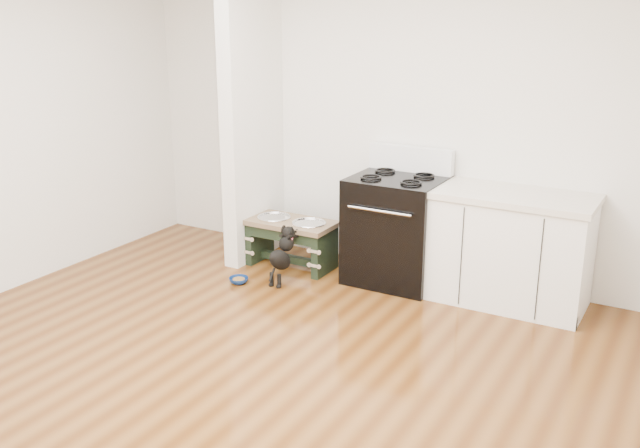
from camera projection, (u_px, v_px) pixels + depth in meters
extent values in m
plane|color=#4D280D|center=(221.00, 382.00, 4.56)|extent=(5.00, 5.00, 0.00)
plane|color=silver|center=(389.00, 119.00, 6.23)|extent=(5.00, 0.00, 5.00)
cube|color=silver|center=(252.00, 115.00, 6.46)|extent=(0.15, 0.80, 2.70)
cube|color=black|center=(396.00, 230.00, 6.10)|extent=(0.76, 0.65, 0.92)
cube|color=black|center=(380.00, 247.00, 5.86)|extent=(0.58, 0.02, 0.50)
cylinder|color=silver|center=(379.00, 211.00, 5.73)|extent=(0.56, 0.02, 0.02)
cube|color=white|center=(411.00, 159.00, 6.15)|extent=(0.76, 0.08, 0.22)
torus|color=black|center=(371.00, 177.00, 5.92)|extent=(0.18, 0.18, 0.02)
torus|color=black|center=(411.00, 183.00, 5.75)|extent=(0.18, 0.18, 0.02)
torus|color=black|center=(385.00, 171.00, 6.16)|extent=(0.18, 0.18, 0.02)
torus|color=black|center=(424.00, 176.00, 5.99)|extent=(0.18, 0.18, 0.02)
cube|color=white|center=(510.00, 252.00, 5.66)|extent=(1.20, 0.60, 0.86)
cube|color=beige|center=(515.00, 196.00, 5.53)|extent=(1.24, 0.64, 0.05)
cube|color=black|center=(497.00, 307.00, 5.56)|extent=(1.20, 0.06, 0.10)
cube|color=black|center=(260.00, 240.00, 6.67)|extent=(0.07, 0.38, 0.39)
cube|color=black|center=(325.00, 252.00, 6.34)|extent=(0.07, 0.38, 0.39)
cube|color=black|center=(281.00, 236.00, 6.32)|extent=(0.64, 0.03, 0.10)
cube|color=black|center=(292.00, 259.00, 6.55)|extent=(0.64, 0.07, 0.07)
cube|color=brown|center=(291.00, 223.00, 6.44)|extent=(0.80, 0.43, 0.04)
cylinder|color=silver|center=(274.00, 220.00, 6.53)|extent=(0.27, 0.27, 0.05)
cylinder|color=silver|center=(309.00, 226.00, 6.35)|extent=(0.27, 0.27, 0.05)
torus|color=silver|center=(274.00, 217.00, 6.52)|extent=(0.31, 0.31, 0.02)
torus|color=silver|center=(309.00, 223.00, 6.34)|extent=(0.31, 0.31, 0.02)
cylinder|color=black|center=(272.00, 279.00, 6.09)|extent=(0.04, 0.04, 0.12)
cylinder|color=black|center=(279.00, 281.00, 6.05)|extent=(0.04, 0.04, 0.12)
sphere|color=black|center=(271.00, 285.00, 6.09)|extent=(0.04, 0.04, 0.04)
sphere|color=black|center=(279.00, 286.00, 6.06)|extent=(0.04, 0.04, 0.04)
ellipsoid|color=black|center=(280.00, 260.00, 6.09)|extent=(0.14, 0.33, 0.29)
sphere|color=black|center=(286.00, 244.00, 6.14)|extent=(0.13, 0.13, 0.13)
sphere|color=black|center=(288.00, 233.00, 6.15)|extent=(0.11, 0.11, 0.11)
sphere|color=black|center=(290.00, 230.00, 6.23)|extent=(0.04, 0.04, 0.04)
sphere|color=black|center=(297.00, 231.00, 6.19)|extent=(0.04, 0.04, 0.04)
cylinder|color=black|center=(272.00, 275.00, 6.01)|extent=(0.02, 0.09, 0.11)
torus|color=#C93B50|center=(288.00, 238.00, 6.14)|extent=(0.11, 0.07, 0.10)
imported|color=navy|center=(239.00, 280.00, 6.16)|extent=(0.17, 0.17, 0.05)
cylinder|color=brown|center=(239.00, 280.00, 6.16)|extent=(0.11, 0.11, 0.02)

